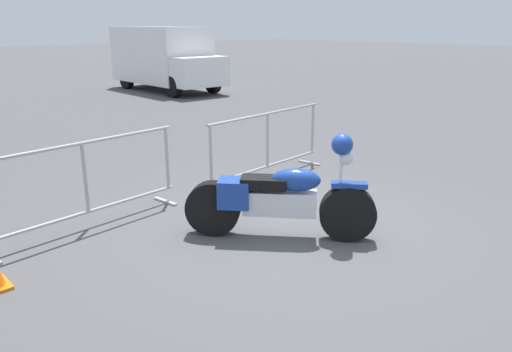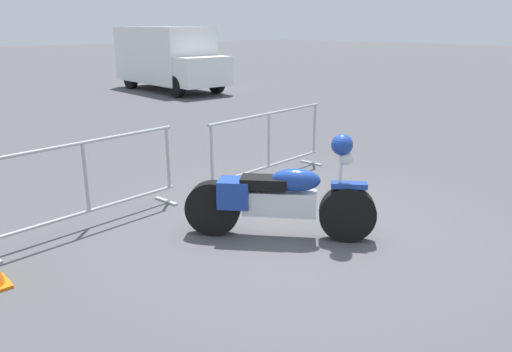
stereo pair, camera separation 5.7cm
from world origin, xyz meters
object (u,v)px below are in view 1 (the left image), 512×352
(delivery_van, at_px, (164,57))
(motorcycle, at_px, (280,198))
(crowd_barrier_near, at_px, (86,183))
(crowd_barrier_far, at_px, (268,144))

(delivery_van, bearing_deg, motorcycle, -26.61)
(crowd_barrier_near, bearing_deg, crowd_barrier_far, 0.00)
(motorcycle, bearing_deg, crowd_barrier_near, 178.93)
(delivery_van, bearing_deg, crowd_barrier_near, -35.82)
(crowd_barrier_far, xyz_separation_m, delivery_van, (4.99, 10.78, 0.68))
(crowd_barrier_far, bearing_deg, delivery_van, 65.15)
(crowd_barrier_near, xyz_separation_m, crowd_barrier_far, (3.01, 0.00, 0.00))
(motorcycle, relative_size, crowd_barrier_far, 0.69)
(motorcycle, relative_size, crowd_barrier_near, 0.69)
(crowd_barrier_far, bearing_deg, motorcycle, -130.34)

